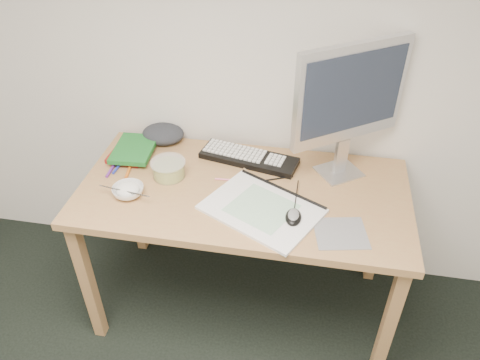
{
  "coord_description": "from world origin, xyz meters",
  "views": [
    {
      "loc": [
        0.45,
        -0.11,
        1.98
      ],
      "look_at": [
        0.18,
        1.39,
        0.83
      ],
      "focal_mm": 35.0,
      "sensor_mm": 36.0,
      "label": 1
    }
  ],
  "objects_px": {
    "desk": "(243,204)",
    "monitor": "(350,97)",
    "sketchpad": "(262,209)",
    "rice_bowl": "(128,191)",
    "keyboard": "(249,158)"
  },
  "relations": [
    {
      "from": "desk",
      "to": "monitor",
      "type": "distance_m",
      "value": 0.63
    },
    {
      "from": "sketchpad",
      "to": "rice_bowl",
      "type": "bearing_deg",
      "value": -152.42
    },
    {
      "from": "keyboard",
      "to": "monitor",
      "type": "height_order",
      "value": "monitor"
    },
    {
      "from": "monitor",
      "to": "rice_bowl",
      "type": "height_order",
      "value": "monitor"
    },
    {
      "from": "keyboard",
      "to": "desk",
      "type": "bearing_deg",
      "value": -75.1
    },
    {
      "from": "desk",
      "to": "monitor",
      "type": "relative_size",
      "value": 2.35
    },
    {
      "from": "sketchpad",
      "to": "monitor",
      "type": "height_order",
      "value": "monitor"
    },
    {
      "from": "desk",
      "to": "sketchpad",
      "type": "height_order",
      "value": "sketchpad"
    },
    {
      "from": "keyboard",
      "to": "rice_bowl",
      "type": "xyz_separation_m",
      "value": [
        -0.45,
        -0.34,
        0.01
      ]
    },
    {
      "from": "desk",
      "to": "rice_bowl",
      "type": "height_order",
      "value": "rice_bowl"
    },
    {
      "from": "monitor",
      "to": "rice_bowl",
      "type": "distance_m",
      "value": 0.99
    },
    {
      "from": "desk",
      "to": "keyboard",
      "type": "distance_m",
      "value": 0.24
    },
    {
      "from": "sketchpad",
      "to": "monitor",
      "type": "bearing_deg",
      "value": 73.93
    },
    {
      "from": "desk",
      "to": "rice_bowl",
      "type": "relative_size",
      "value": 10.7
    },
    {
      "from": "monitor",
      "to": "rice_bowl",
      "type": "xyz_separation_m",
      "value": [
        -0.86,
        -0.32,
        -0.35
      ]
    }
  ]
}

